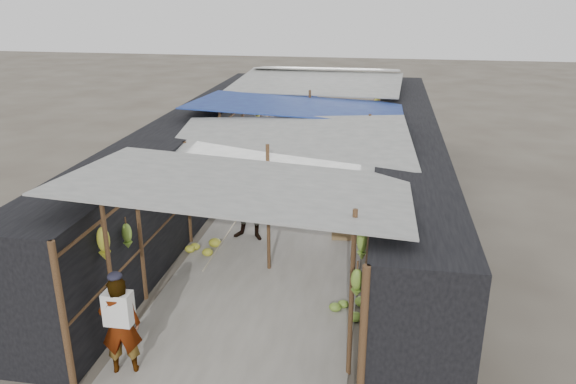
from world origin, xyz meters
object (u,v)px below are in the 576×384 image
Objects in this scene: crate_near at (294,215)px; vendor_elderly at (120,325)px; shopper_blue at (251,203)px; black_basin at (364,192)px; vendor_seated at (363,193)px.

vendor_elderly is (-1.57, -6.06, 0.62)m from crate_near.
shopper_blue is at bearing -144.62° from crate_near.
vendor_elderly is (-3.16, -8.14, 0.70)m from black_basin.
vendor_seated is (1.59, 1.02, 0.29)m from crate_near.
crate_near is at bearing 62.74° from shopper_blue.
shopper_blue is at bearing -125.85° from black_basin.
crate_near is 0.34× the size of vendor_elderly.
black_basin is 8.76m from vendor_elderly.
crate_near is 0.91× the size of black_basin.
vendor_seated reaches higher than crate_near.
shopper_blue reaches higher than black_basin.
shopper_blue reaches higher than vendor_elderly.
black_basin is 1.12m from vendor_seated.
crate_near is at bearing -122.19° from vendor_elderly.
vendor_elderly is 7.75m from vendor_seated.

